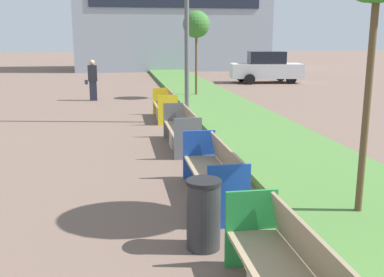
{
  "coord_description": "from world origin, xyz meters",
  "views": [
    {
      "loc": [
        -0.57,
        0.27,
        2.65
      ],
      "look_at": [
        0.9,
        9.27,
        0.6
      ],
      "focal_mm": 42.0,
      "sensor_mm": 36.0,
      "label": 1
    }
  ],
  "objects_px": {
    "bench_grey_frame": "(182,132)",
    "bench_yellow_frame": "(166,109)",
    "litter_bin": "(204,214)",
    "bench_blue_frame": "(214,178)",
    "pedestrian_walking": "(93,80)",
    "parked_car_distant": "(266,67)",
    "sapling_tree_far": "(196,25)"
  },
  "relations": [
    {
      "from": "sapling_tree_far",
      "to": "pedestrian_walking",
      "type": "distance_m",
      "value": 5.06
    },
    {
      "from": "parked_car_distant",
      "to": "bench_grey_frame",
      "type": "bearing_deg",
      "value": -107.13
    },
    {
      "from": "bench_blue_frame",
      "to": "sapling_tree_far",
      "type": "xyz_separation_m",
      "value": [
        1.89,
        12.7,
        2.81
      ]
    },
    {
      "from": "sapling_tree_far",
      "to": "litter_bin",
      "type": "bearing_deg",
      "value": -99.43
    },
    {
      "from": "bench_grey_frame",
      "to": "parked_car_distant",
      "type": "height_order",
      "value": "parked_car_distant"
    },
    {
      "from": "bench_grey_frame",
      "to": "bench_blue_frame",
      "type": "bearing_deg",
      "value": -90.0
    },
    {
      "from": "bench_grey_frame",
      "to": "bench_yellow_frame",
      "type": "relative_size",
      "value": 1.17
    },
    {
      "from": "pedestrian_walking",
      "to": "parked_car_distant",
      "type": "xyz_separation_m",
      "value": [
        9.85,
        6.32,
        0.03
      ]
    },
    {
      "from": "bench_grey_frame",
      "to": "litter_bin",
      "type": "height_order",
      "value": "bench_grey_frame"
    },
    {
      "from": "bench_yellow_frame",
      "to": "bench_blue_frame",
      "type": "bearing_deg",
      "value": -89.97
    },
    {
      "from": "pedestrian_walking",
      "to": "parked_car_distant",
      "type": "bearing_deg",
      "value": 32.69
    },
    {
      "from": "bench_grey_frame",
      "to": "parked_car_distant",
      "type": "bearing_deg",
      "value": 64.71
    },
    {
      "from": "litter_bin",
      "to": "pedestrian_walking",
      "type": "height_order",
      "value": "pedestrian_walking"
    },
    {
      "from": "pedestrian_walking",
      "to": "parked_car_distant",
      "type": "height_order",
      "value": "parked_car_distant"
    },
    {
      "from": "pedestrian_walking",
      "to": "bench_yellow_frame",
      "type": "bearing_deg",
      "value": -62.96
    },
    {
      "from": "pedestrian_walking",
      "to": "bench_blue_frame",
      "type": "bearing_deg",
      "value": -78.43
    },
    {
      "from": "bench_yellow_frame",
      "to": "parked_car_distant",
      "type": "bearing_deg",
      "value": 57.62
    },
    {
      "from": "bench_blue_frame",
      "to": "litter_bin",
      "type": "relative_size",
      "value": 2.62
    },
    {
      "from": "bench_grey_frame",
      "to": "litter_bin",
      "type": "relative_size",
      "value": 2.59
    },
    {
      "from": "bench_yellow_frame",
      "to": "sapling_tree_far",
      "type": "distance_m",
      "value": 6.1
    },
    {
      "from": "bench_grey_frame",
      "to": "bench_yellow_frame",
      "type": "height_order",
      "value": "same"
    },
    {
      "from": "bench_yellow_frame",
      "to": "litter_bin",
      "type": "distance_m",
      "value": 9.38
    },
    {
      "from": "bench_yellow_frame",
      "to": "parked_car_distant",
      "type": "relative_size",
      "value": 0.46
    },
    {
      "from": "bench_yellow_frame",
      "to": "parked_car_distant",
      "type": "xyz_separation_m",
      "value": [
        7.25,
        11.43,
        0.55
      ]
    },
    {
      "from": "bench_yellow_frame",
      "to": "litter_bin",
      "type": "bearing_deg",
      "value": -93.05
    },
    {
      "from": "bench_grey_frame",
      "to": "pedestrian_walking",
      "type": "height_order",
      "value": "pedestrian_walking"
    },
    {
      "from": "bench_blue_frame",
      "to": "litter_bin",
      "type": "xyz_separation_m",
      "value": [
        -0.5,
        -1.72,
        0.08
      ]
    },
    {
      "from": "bench_grey_frame",
      "to": "parked_car_distant",
      "type": "xyz_separation_m",
      "value": [
        7.24,
        15.33,
        0.54
      ]
    },
    {
      "from": "bench_blue_frame",
      "to": "bench_yellow_frame",
      "type": "relative_size",
      "value": 1.18
    },
    {
      "from": "sapling_tree_far",
      "to": "bench_grey_frame",
      "type": "bearing_deg",
      "value": -101.92
    },
    {
      "from": "bench_yellow_frame",
      "to": "pedestrian_walking",
      "type": "height_order",
      "value": "pedestrian_walking"
    },
    {
      "from": "bench_blue_frame",
      "to": "litter_bin",
      "type": "distance_m",
      "value": 1.8
    }
  ]
}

